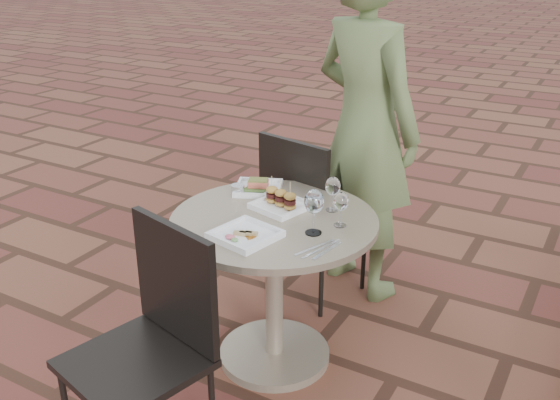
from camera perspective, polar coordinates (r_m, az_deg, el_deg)
The scene contains 13 objects.
ground at distance 3.27m, azimuth -3.77°, elevation -11.50°, with size 60.00×60.00×0.00m, color brown.
cafe_table at distance 2.80m, azimuth -0.54°, elevation -6.22°, with size 0.90×0.90×0.73m.
chair_far at distance 3.26m, azimuth 2.39°, elevation -0.52°, with size 0.52×0.52×0.93m.
chair_near at distance 2.33m, azimuth -11.44°, elevation -11.50°, with size 0.54×0.54×0.93m.
diner at distance 3.30m, azimuth 7.80°, elevation 6.55°, with size 0.67×0.44×1.85m, color #516336.
plate_salmon at distance 2.97m, azimuth -2.01°, elevation 1.16°, with size 0.28×0.28×0.06m.
plate_sliders at distance 2.77m, azimuth 0.08°, elevation -0.17°, with size 0.26×0.26×0.14m.
plate_tuna at distance 2.51m, azimuth -3.20°, elevation -3.17°, with size 0.28×0.28×0.03m.
wine_glass_right at distance 2.50m, azimuth 3.13°, elevation -0.25°, with size 0.08×0.08×0.19m.
wine_glass_mid at distance 2.73m, azimuth 4.85°, elevation 1.20°, with size 0.07×0.07×0.16m.
wine_glass_far at distance 2.59m, azimuth 5.59°, elevation -0.19°, with size 0.06×0.06×0.15m.
steel_ramekin at distance 2.92m, azimuth -3.87°, elevation 0.94°, with size 0.06×0.06×0.05m, color silver.
cutlery_set at distance 2.43m, azimuth 3.74°, elevation -4.51°, with size 0.10×0.21×0.00m, color silver, non-canonical shape.
Camera 1 is at (1.51, -2.23, 1.86)m, focal length 40.00 mm.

